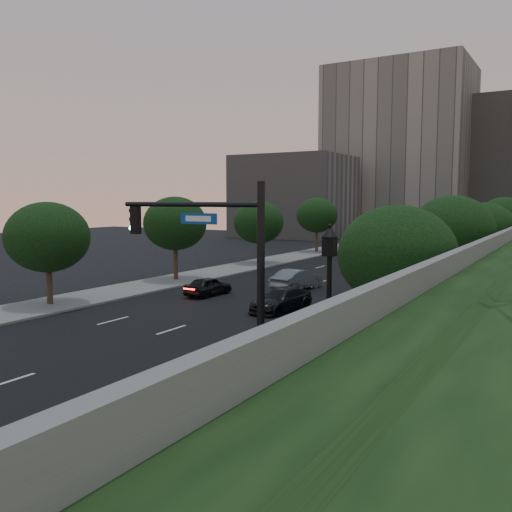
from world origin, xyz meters
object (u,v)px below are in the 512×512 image
Objects in this scene: traffic_signal_mast at (231,289)px; sedan_near_right at (281,300)px; pedestrian_c at (390,302)px; pedestrian_b at (415,323)px; pedestrian_a at (366,351)px; sedan_far_right at (453,259)px; sedan_near_left at (208,286)px; sedan_far_left at (360,251)px; sedan_mid_left at (297,279)px; street_lamp at (329,309)px.

sedan_near_right is at bearing 111.80° from traffic_signal_mast.
pedestrian_c is (0.85, 14.05, -2.65)m from traffic_signal_mast.
pedestrian_c is (-2.42, 4.33, -0.04)m from pedestrian_b.
sedan_far_right is at bearing -60.04° from pedestrian_a.
pedestrian_a is at bearing 80.52° from pedestrian_c.
sedan_far_right is 2.72× the size of pedestrian_c.
sedan_near_right reaches higher than sedan_near_left.
traffic_signal_mast is at bearing 79.08° from pedestrian_a.
traffic_signal_mast is at bearing 130.19° from sedan_near_left.
sedan_near_right is 2.52× the size of pedestrian_b.
sedan_far_left is 1.06× the size of sedan_near_right.
pedestrian_b is at bearing 144.15° from sedan_mid_left.
pedestrian_a is at bearing 34.29° from street_lamp.
pedestrian_a is (10.89, -16.42, 0.32)m from sedan_mid_left.
pedestrian_a reaches higher than pedestrian_b.
sedan_far_left is 33.19m from pedestrian_c.
sedan_far_right reaches higher than sedan_near_left.
pedestrian_c is at bearing -94.85° from sedan_far_right.
sedan_near_right is at bearing -25.89° from pedestrian_b.
sedan_near_left is at bearing -12.97° from pedestrian_a.
pedestrian_b is at bearing -15.17° from sedan_near_right.
traffic_signal_mast reaches higher than pedestrian_c.
traffic_signal_mast is 10.58m from pedestrian_b.
pedestrian_a reaches higher than sedan_mid_left.
sedan_mid_left is at bearing 97.99° from sedan_far_left.
sedan_near_left is at bearing 88.39° from sedan_far_left.
pedestrian_a is 1.06× the size of pedestrian_c.
sedan_far_right is (11.00, -5.09, 0.13)m from sedan_far_left.
street_lamp is 19.86m from sedan_mid_left.
sedan_near_left is 29.26m from sedan_far_left.
street_lamp is at bearing 62.43° from traffic_signal_mast.
pedestrian_a is 1.01× the size of pedestrian_b.
sedan_far_right is at bearing 94.30° from street_lamp.
street_lamp is at bearing 128.11° from sedan_mid_left.
sedan_far_left is at bearing 104.90° from traffic_signal_mast.
sedan_mid_left is 20.20m from sedan_far_right.
sedan_mid_left is at bearing -119.20° from sedan_far_right.
pedestrian_a is at bearing 132.06° from sedan_mid_left.
pedestrian_a reaches higher than sedan_near_left.
traffic_signal_mast is at bearing 119.52° from sedan_mid_left.
sedan_far_left is 1.03× the size of sedan_far_right.
sedan_far_left is at bearing -88.99° from pedestrian_c.
sedan_mid_left is at bearing 111.02° from traffic_signal_mast.
pedestrian_b is at bearing -90.83° from sedan_far_right.
sedan_far_left reaches higher than sedan_near_left.
pedestrian_b is (15.30, -5.72, 0.41)m from sedan_near_left.
pedestrian_c is at bearing 13.71° from sedan_near_right.
street_lamp is 1.47× the size of sedan_near_left.
traffic_signal_mast is 14.32m from pedestrian_c.
sedan_mid_left is (4.08, 5.25, 0.10)m from sedan_near_left.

